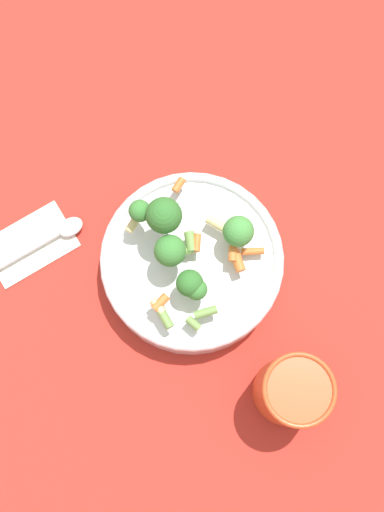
% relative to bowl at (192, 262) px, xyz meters
% --- Properties ---
extents(ground_plane, '(3.00, 3.00, 0.00)m').
position_rel_bowl_xyz_m(ground_plane, '(0.00, 0.00, -0.03)').
color(ground_plane, '#B72D23').
extents(bowl, '(0.24, 0.24, 0.05)m').
position_rel_bowl_xyz_m(bowl, '(0.00, 0.00, 0.00)').
color(bowl, silver).
rests_on(bowl, ground_plane).
extents(pasta_salad, '(0.19, 0.18, 0.08)m').
position_rel_bowl_xyz_m(pasta_salad, '(0.01, 0.01, 0.07)').
color(pasta_salad, '#8CB766').
rests_on(pasta_salad, bowl).
extents(cup, '(0.09, 0.09, 0.12)m').
position_rel_bowl_xyz_m(cup, '(-0.11, -0.17, 0.03)').
color(cup, '#CC4C23').
rests_on(cup, ground_plane).
extents(napkin, '(0.14, 0.13, 0.01)m').
position_rel_bowl_xyz_m(napkin, '(-0.05, 0.22, -0.03)').
color(napkin, white).
rests_on(napkin, ground_plane).
extents(spoon, '(0.17, 0.13, 0.01)m').
position_rel_bowl_xyz_m(spoon, '(-0.05, 0.20, -0.02)').
color(spoon, silver).
rests_on(spoon, napkin).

